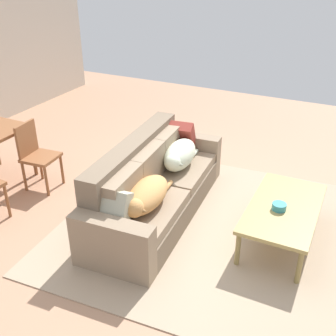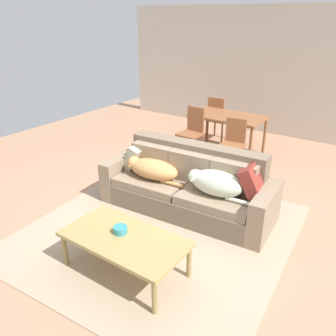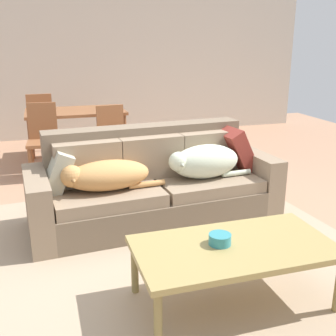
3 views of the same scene
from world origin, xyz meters
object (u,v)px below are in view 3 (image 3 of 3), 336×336
throw_pillow_by_right_arm (234,149)px  couch (154,186)px  dining_table (76,115)px  dog_on_right_cushion (203,162)px  dining_chair_near_left (43,137)px  throw_pillow_by_left_arm (57,171)px  dog_on_left_cushion (105,175)px  coffee_table (234,251)px  dining_chair_near_right (113,136)px  dining_chair_far_left (41,121)px  bowl_on_coffee_table (220,239)px

throw_pillow_by_right_arm → couch: bearing=-173.6°
dining_table → dog_on_right_cushion: bearing=-67.7°
throw_pillow_by_right_arm → dining_chair_near_left: dining_chair_near_left is taller
couch → throw_pillow_by_left_arm: (-0.89, -0.02, 0.24)m
dog_on_left_cushion → throw_pillow_by_left_arm: bearing=154.1°
couch → coffee_table: couch is taller
coffee_table → dining_chair_near_left: 3.40m
dining_chair_near_right → dining_chair_near_left: bearing=169.3°
dog_on_right_cushion → dining_chair_far_left: (-1.46, 2.92, -0.06)m
throw_pillow_by_right_arm → dining_chair_near_right: (-0.99, 1.54, -0.13)m
throw_pillow_by_right_arm → dining_chair_near_right: size_ratio=0.51×
bowl_on_coffee_table → dining_chair_near_left: 3.33m
dog_on_right_cushion → dining_table: (-0.98, 2.39, 0.09)m
bowl_on_coffee_table → dog_on_right_cushion: bearing=72.8°
dining_table → dining_chair_far_left: dining_chair_far_left is taller
couch → throw_pillow_by_left_arm: size_ratio=6.50×
dog_on_right_cushion → throw_pillow_by_left_arm: size_ratio=2.27×
throw_pillow_by_left_arm → coffee_table: bearing=-54.8°
couch → dog_on_right_cushion: couch is taller
dining_chair_far_left → coffee_table: bearing=104.3°
dog_on_right_cushion → dining_chair_far_left: dining_chair_far_left is taller
dog_on_left_cushion → throw_pillow_by_right_arm: (1.37, 0.28, 0.07)m
dining_table → dining_chair_near_left: bearing=-130.5°
couch → dining_chair_near_right: (-0.11, 1.64, 0.15)m
bowl_on_coffee_table → dining_chair_far_left: (-1.05, 4.23, 0.06)m
couch → coffee_table: size_ratio=1.86×
throw_pillow_by_left_arm → throw_pillow_by_right_arm: (1.77, 0.12, 0.04)m
throw_pillow_by_right_arm → bowl_on_coffee_table: size_ratio=3.08×
dog_on_left_cushion → dining_table: dining_table is taller
dog_on_left_cushion → dining_chair_far_left: (-0.51, 2.97, -0.03)m
dining_chair_near_left → dining_table: bearing=53.1°
dog_on_right_cushion → coffee_table: bearing=-107.2°
throw_pillow_by_left_arm → dog_on_left_cushion: bearing=-22.0°
coffee_table → bowl_on_coffee_table: bearing=155.2°
dining_chair_near_left → dog_on_left_cushion: bearing=-71.9°
dog_on_left_cushion → bowl_on_coffee_table: (0.54, -1.26, -0.09)m
throw_pillow_by_right_arm → dining_chair_far_left: dining_chair_far_left is taller
bowl_on_coffee_table → dining_chair_near_right: 3.08m
throw_pillow_by_right_arm → dining_table: 2.58m
throw_pillow_by_left_arm → dog_on_right_cushion: bearing=-4.5°
throw_pillow_by_right_arm → dining_chair_near_right: dining_chair_near_right is taller
throw_pillow_by_left_arm → dining_chair_far_left: 2.81m
bowl_on_coffee_table → dining_chair_near_right: dining_chair_near_right is taller
dog_on_right_cushion → throw_pillow_by_right_arm: size_ratio=1.87×
throw_pillow_by_left_arm → dining_chair_near_left: (-0.09, 1.75, -0.07)m
dog_on_right_cushion → throw_pillow_by_right_arm: throw_pillow_by_right_arm is taller
dining_chair_near_right → dining_chair_far_left: (-0.89, 1.15, 0.03)m
dining_chair_far_left → throw_pillow_by_left_arm: bearing=91.6°
dog_on_left_cushion → couch: bearing=16.5°
dog_on_left_cushion → throw_pillow_by_left_arm: (-0.40, 0.16, 0.03)m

